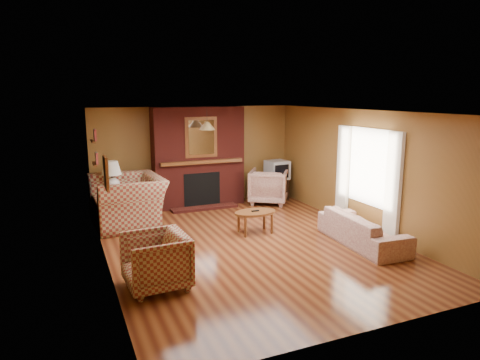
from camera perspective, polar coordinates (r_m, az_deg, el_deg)
name	(u,v)px	position (r m, az deg, el deg)	size (l,w,h in m)	color
floor	(249,243)	(7.96, 1.17, -8.43)	(6.50, 6.50, 0.00)	#4A1F0F
ceiling	(249,112)	(7.49, 1.25, 9.11)	(6.50, 6.50, 0.00)	silver
wall_back	(195,156)	(10.64, -5.98, 3.25)	(6.50, 6.50, 0.00)	brown
wall_front	(370,233)	(4.94, 16.91, -6.79)	(6.50, 6.50, 0.00)	brown
wall_left	(103,192)	(7.01, -17.79, -1.50)	(6.50, 6.50, 0.00)	brown
wall_right	(362,170)	(8.93, 16.01, 1.30)	(6.50, 6.50, 0.00)	brown
fireplace	(199,158)	(10.39, -5.55, 2.96)	(2.20, 0.82, 2.40)	#541712
window_right	(367,175)	(8.76, 16.55, 0.59)	(0.10, 1.85, 2.00)	beige
bookshelf	(95,148)	(8.81, -18.78, 4.06)	(0.09, 0.55, 0.71)	brown
botanical_print	(106,173)	(6.65, -17.44, 0.92)	(0.05, 0.40, 0.50)	brown
pendant_light	(207,126)	(9.65, -4.41, 7.22)	(0.36, 0.36, 0.48)	black
plaid_loveseat	(128,201)	(9.24, -14.74, -2.68)	(1.57, 1.38, 1.02)	maroon
plaid_armchair	(156,261)	(6.23, -11.17, -10.55)	(0.85, 0.87, 0.79)	maroon
floral_sofa	(362,229)	(8.15, 16.01, -6.31)	(1.93, 0.76, 0.56)	beige
floral_armchair	(269,186)	(10.74, 3.84, -0.84)	(0.91, 0.93, 0.85)	beige
coffee_table	(255,214)	(8.42, 2.05, -4.58)	(0.84, 0.52, 0.46)	brown
side_table	(114,207)	(9.63, -16.49, -3.43)	(0.47, 0.47, 0.62)	brown
table_lamp	(112,175)	(9.48, -16.73, 0.62)	(0.41, 0.41, 0.68)	white
tv_stand	(277,189)	(11.17, 4.92, -1.20)	(0.49, 0.45, 0.54)	black
crt_tv	(277,170)	(11.06, 4.97, 1.36)	(0.56, 0.56, 0.48)	#ADB0B5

